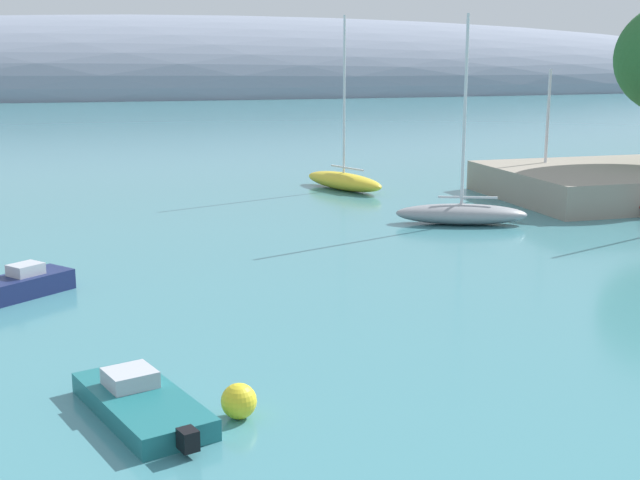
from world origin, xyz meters
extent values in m
ellipsoid|color=gray|center=(21.62, 189.64, 0.00)|extent=(341.78, 60.33, 34.58)
ellipsoid|color=gray|center=(11.28, 33.57, 0.51)|extent=(6.82, 4.10, 1.03)
cylinder|color=silver|center=(11.28, 33.57, 5.67)|extent=(0.15, 0.15, 9.28)
cube|color=silver|center=(11.56, 33.47, 1.38)|extent=(2.80, 1.13, 0.10)
ellipsoid|color=yellow|center=(9.00, 45.94, 0.54)|extent=(4.27, 7.16, 1.07)
cylinder|color=silver|center=(9.00, 45.94, 5.91)|extent=(0.15, 0.15, 9.68)
cube|color=silver|center=(9.12, 45.65, 1.42)|extent=(1.25, 2.95, 0.10)
ellipsoid|color=#C6B284|center=(20.94, 41.92, 0.49)|extent=(6.36, 7.60, 0.98)
cylinder|color=silver|center=(20.94, 41.92, 4.25)|extent=(0.18, 0.18, 6.54)
cube|color=silver|center=(21.14, 42.20, 1.33)|extent=(2.11, 2.88, 0.10)
cube|color=#1E6B70|center=(-6.00, 14.44, 0.25)|extent=(3.16, 4.91, 0.51)
cube|color=black|center=(-5.23, 12.03, 0.38)|extent=(0.48, 0.53, 0.46)
cube|color=#B2B7C1|center=(-6.21, 15.09, 0.71)|extent=(1.39, 1.38, 0.40)
cube|color=navy|center=(-9.64, 25.63, 0.36)|extent=(4.39, 3.90, 0.72)
cube|color=#B2B7C1|center=(-9.12, 26.05, 0.92)|extent=(1.38, 1.34, 0.40)
sphere|color=yellow|center=(-3.83, 13.64, 0.42)|extent=(0.85, 0.85, 0.85)
camera|label=1|loc=(-7.10, -4.52, 8.27)|focal=47.29mm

